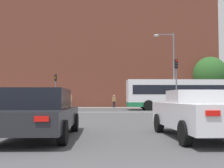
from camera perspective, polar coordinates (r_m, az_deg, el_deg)
stop_line_strip at (r=23.88m, az=-0.54°, el=-5.73°), size 9.41×0.30×0.01m
far_pavement at (r=35.70m, az=-0.98°, el=-4.80°), size 70.46×2.50×0.01m
brick_civic_building at (r=46.30m, az=-4.95°, el=9.55°), size 37.43×15.00×29.76m
car_saloon_left at (r=8.78m, az=-14.51°, el=-5.67°), size 2.05×4.83×1.47m
car_roadster_right at (r=8.84m, az=17.42°, el=-5.73°), size 2.17×4.67×1.42m
bus_crossing_lead at (r=29.03m, az=13.12°, el=-1.98°), size 10.13×2.77×3.01m
traffic_light_far_left at (r=35.37m, az=-11.41°, el=-0.26°), size 0.26×0.31×4.13m
traffic_light_near_right at (r=25.00m, az=12.94°, el=1.47°), size 0.26×0.31×4.59m
street_lamp_junction at (r=28.39m, az=11.81°, el=4.14°), size 2.07×0.36×7.65m
pedestrian_waiting at (r=36.76m, az=-8.44°, el=-3.16°), size 0.42×0.26×1.70m
pedestrian_walking_east at (r=35.54m, az=-9.46°, el=-3.08°), size 0.28×0.43×1.78m
pedestrian_walking_west at (r=35.84m, az=0.40°, el=-3.30°), size 0.45×0.33×1.61m
tree_by_building at (r=40.78m, az=19.29°, el=1.72°), size 4.77×4.77×6.87m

